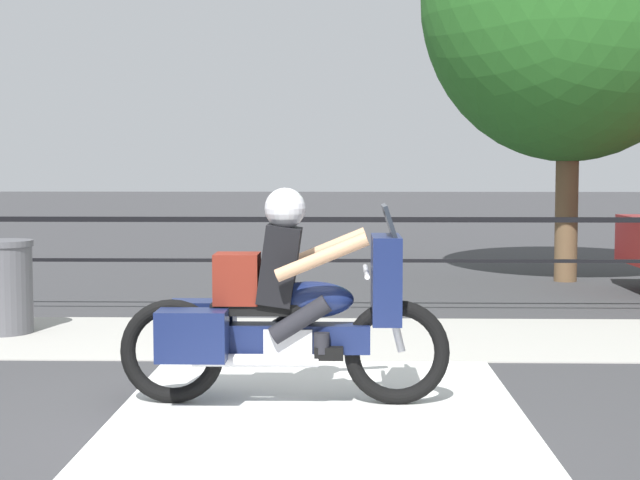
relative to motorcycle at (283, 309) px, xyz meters
The scene contains 6 objects.
ground_plane 1.01m from the motorcycle, 108.51° to the right, with size 120.00×120.00×0.00m, color #38383A.
sidewalk_band 2.79m from the motorcycle, 95.01° to the left, with size 44.00×2.40×0.01m, color #A8A59E.
crosswalk_band 1.16m from the motorcycle, 73.85° to the right, with size 2.79×6.00×0.01m, color silver.
fence_railing 4.32m from the motorcycle, 93.14° to the left, with size 36.00×0.05×1.11m.
motorcycle is the anchor object (origin of this frame).
trash_bin 4.15m from the motorcycle, 136.48° to the left, with size 0.62×0.62×0.95m.
Camera 1 is at (0.67, -6.14, 1.68)m, focal length 55.00 mm.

